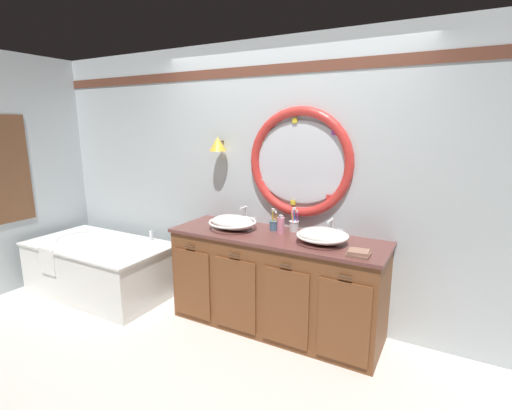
{
  "coord_description": "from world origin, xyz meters",
  "views": [
    {
      "loc": [
        1.46,
        -2.59,
        1.84
      ],
      "look_at": [
        -0.1,
        0.25,
        1.14
      ],
      "focal_mm": 26.05,
      "sensor_mm": 36.0,
      "label": 1
    }
  ],
  "objects_px": {
    "sink_basin_right": "(322,236)",
    "soap_dispenser": "(281,225)",
    "bathtub": "(100,263)",
    "folded_hand_towel": "(359,253)",
    "toothbrush_holder_right": "(294,225)",
    "toothbrush_holder_left": "(274,225)",
    "sink_basin_left": "(233,222)"
  },
  "relations": [
    {
      "from": "sink_basin_right",
      "to": "soap_dispenser",
      "type": "height_order",
      "value": "soap_dispenser"
    },
    {
      "from": "bathtub",
      "to": "folded_hand_towel",
      "type": "xyz_separation_m",
      "value": [
        2.78,
        0.09,
        0.56
      ]
    },
    {
      "from": "toothbrush_holder_right",
      "to": "folded_hand_towel",
      "type": "distance_m",
      "value": 0.77
    },
    {
      "from": "toothbrush_holder_left",
      "to": "toothbrush_holder_right",
      "type": "bearing_deg",
      "value": 19.29
    },
    {
      "from": "sink_basin_left",
      "to": "soap_dispenser",
      "type": "bearing_deg",
      "value": 11.54
    },
    {
      "from": "toothbrush_holder_right",
      "to": "folded_hand_towel",
      "type": "bearing_deg",
      "value": -28.87
    },
    {
      "from": "sink_basin_right",
      "to": "soap_dispenser",
      "type": "xyz_separation_m",
      "value": [
        -0.42,
        0.09,
        0.01
      ]
    },
    {
      "from": "bathtub",
      "to": "soap_dispenser",
      "type": "bearing_deg",
      "value": 9.45
    },
    {
      "from": "sink_basin_left",
      "to": "toothbrush_holder_right",
      "type": "distance_m",
      "value": 0.57
    },
    {
      "from": "sink_basin_right",
      "to": "toothbrush_holder_right",
      "type": "distance_m",
      "value": 0.4
    },
    {
      "from": "folded_hand_towel",
      "to": "sink_basin_left",
      "type": "bearing_deg",
      "value": 172.4
    },
    {
      "from": "bathtub",
      "to": "sink_basin_right",
      "type": "height_order",
      "value": "sink_basin_right"
    },
    {
      "from": "sink_basin_left",
      "to": "toothbrush_holder_right",
      "type": "bearing_deg",
      "value": 21.93
    },
    {
      "from": "sink_basin_left",
      "to": "folded_hand_towel",
      "type": "distance_m",
      "value": 1.21
    },
    {
      "from": "toothbrush_holder_left",
      "to": "toothbrush_holder_right",
      "type": "distance_m",
      "value": 0.19
    },
    {
      "from": "sink_basin_left",
      "to": "toothbrush_holder_left",
      "type": "height_order",
      "value": "toothbrush_holder_left"
    },
    {
      "from": "sink_basin_left",
      "to": "folded_hand_towel",
      "type": "relative_size",
      "value": 2.74
    },
    {
      "from": "sink_basin_left",
      "to": "sink_basin_right",
      "type": "xyz_separation_m",
      "value": [
        0.87,
        0.0,
        -0.0
      ]
    },
    {
      "from": "toothbrush_holder_left",
      "to": "folded_hand_towel",
      "type": "distance_m",
      "value": 0.91
    },
    {
      "from": "bathtub",
      "to": "toothbrush_holder_left",
      "type": "xyz_separation_m",
      "value": [
        1.93,
        0.4,
        0.59
      ]
    },
    {
      "from": "toothbrush_holder_right",
      "to": "folded_hand_towel",
      "type": "xyz_separation_m",
      "value": [
        0.68,
        -0.37,
        -0.04
      ]
    },
    {
      "from": "toothbrush_holder_right",
      "to": "sink_basin_left",
      "type": "bearing_deg",
      "value": -158.07
    },
    {
      "from": "sink_basin_right",
      "to": "folded_hand_towel",
      "type": "xyz_separation_m",
      "value": [
        0.34,
        -0.16,
        -0.04
      ]
    },
    {
      "from": "folded_hand_towel",
      "to": "toothbrush_holder_left",
      "type": "bearing_deg",
      "value": 159.99
    },
    {
      "from": "toothbrush_holder_left",
      "to": "soap_dispenser",
      "type": "xyz_separation_m",
      "value": [
        0.1,
        -0.06,
        0.02
      ]
    },
    {
      "from": "sink_basin_right",
      "to": "toothbrush_holder_left",
      "type": "bearing_deg",
      "value": 163.82
    },
    {
      "from": "bathtub",
      "to": "toothbrush_holder_left",
      "type": "height_order",
      "value": "toothbrush_holder_left"
    },
    {
      "from": "sink_basin_left",
      "to": "soap_dispenser",
      "type": "height_order",
      "value": "soap_dispenser"
    },
    {
      "from": "soap_dispenser",
      "to": "sink_basin_left",
      "type": "bearing_deg",
      "value": -168.46
    },
    {
      "from": "sink_basin_left",
      "to": "toothbrush_holder_right",
      "type": "xyz_separation_m",
      "value": [
        0.53,
        0.21,
        -0.01
      ]
    },
    {
      "from": "sink_basin_right",
      "to": "toothbrush_holder_right",
      "type": "xyz_separation_m",
      "value": [
        -0.34,
        0.21,
        -0.01
      ]
    },
    {
      "from": "sink_basin_right",
      "to": "toothbrush_holder_right",
      "type": "height_order",
      "value": "toothbrush_holder_right"
    }
  ]
}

